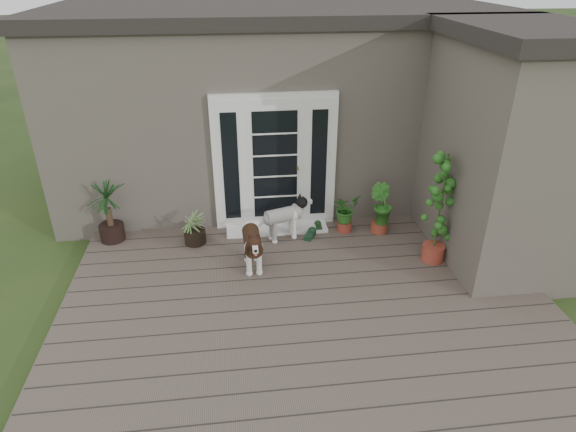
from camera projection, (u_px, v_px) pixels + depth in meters
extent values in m
cube|color=#6B5B4C|center=(309.00, 310.00, 6.24)|extent=(6.20, 4.60, 0.12)
cube|color=#665E54|center=(275.00, 105.00, 9.29)|extent=(7.40, 4.00, 3.10)
cube|color=#2D2826|center=(273.00, 10.00, 8.52)|extent=(7.60, 4.20, 0.20)
cube|color=#665E54|center=(506.00, 158.00, 6.83)|extent=(1.60, 2.40, 3.10)
cube|color=#2D2826|center=(533.00, 31.00, 6.06)|extent=(1.80, 2.60, 0.20)
cube|color=white|center=(275.00, 163.00, 7.63)|extent=(1.90, 0.14, 2.15)
cube|color=white|center=(277.00, 228.00, 7.94)|extent=(1.60, 0.40, 0.05)
imported|color=#204C15|center=(345.00, 215.00, 7.81)|extent=(0.58, 0.58, 0.54)
imported|color=#275618|center=(380.00, 215.00, 7.77)|extent=(0.55, 0.55, 0.59)
imported|color=#225F1B|center=(434.00, 213.00, 7.85)|extent=(0.37, 0.37, 0.56)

